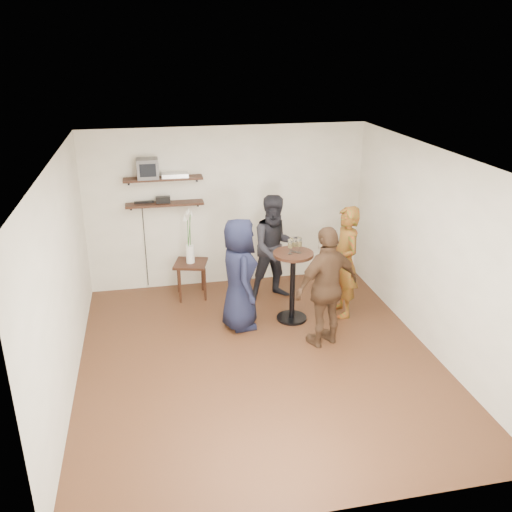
{
  "coord_description": "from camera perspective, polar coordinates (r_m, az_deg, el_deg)",
  "views": [
    {
      "loc": [
        -1.24,
        -5.84,
        3.79
      ],
      "look_at": [
        0.04,
        0.4,
        1.26
      ],
      "focal_mm": 38.0,
      "sensor_mm": 36.0,
      "label": 1
    }
  ],
  "objects": [
    {
      "name": "person_plaid",
      "position": [
        7.92,
        9.34,
        -0.64
      ],
      "size": [
        0.41,
        0.61,
        1.66
      ],
      "primitive_type": "imported",
      "rotation": [
        0.0,
        0.0,
        -1.55
      ],
      "color": "#AE2813",
      "rests_on": "room"
    },
    {
      "name": "power_strip",
      "position": [
        8.59,
        -11.71,
        5.58
      ],
      "size": [
        0.3,
        0.05,
        0.03
      ],
      "primitive_type": "cube",
      "color": "black",
      "rests_on": "shelf_lower"
    },
    {
      "name": "vase_lilies",
      "position": [
        8.41,
        -6.99,
        1.15
      ],
      "size": [
        0.19,
        0.19,
        0.92
      ],
      "rotation": [
        0.0,
        0.0,
        -0.26
      ],
      "color": "white",
      "rests_on": "side_table"
    },
    {
      "name": "person_brown",
      "position": [
        7.1,
        7.49,
        -3.27
      ],
      "size": [
        1.04,
        0.7,
        1.65
      ],
      "primitive_type": "imported",
      "rotation": [
        0.0,
        0.0,
        3.48
      ],
      "color": "#472F1E",
      "rests_on": "room"
    },
    {
      "name": "radio",
      "position": [
        8.53,
        -9.76,
        5.85
      ],
      "size": [
        0.22,
        0.1,
        0.1
      ],
      "primitive_type": "cube",
      "color": "black",
      "rests_on": "shelf_lower"
    },
    {
      "name": "person_dark",
      "position": [
        8.35,
        2.06,
        0.87
      ],
      "size": [
        0.86,
        0.7,
        1.67
      ],
      "primitive_type": "imported",
      "rotation": [
        0.0,
        0.0,
        0.09
      ],
      "color": "black",
      "rests_on": "room"
    },
    {
      "name": "wine_glass_fl",
      "position": [
        7.49,
        3.63,
        1.22
      ],
      "size": [
        0.07,
        0.07,
        0.21
      ],
      "color": "silver",
      "rests_on": "drinks_table"
    },
    {
      "name": "room",
      "position": [
        6.47,
        0.35,
        -1.01
      ],
      "size": [
        4.58,
        5.08,
        2.68
      ],
      "color": "#412215",
      "rests_on": "ground"
    },
    {
      "name": "drinks_table",
      "position": [
        7.73,
        3.89,
        -2.22
      ],
      "size": [
        0.57,
        0.57,
        1.04
      ],
      "color": "black",
      "rests_on": "room"
    },
    {
      "name": "shelf_lower",
      "position": [
        8.55,
        -9.58,
        5.43
      ],
      "size": [
        1.2,
        0.25,
        0.04
      ],
      "primitive_type": "cube",
      "color": "black",
      "rests_on": "room"
    },
    {
      "name": "wine_glass_br",
      "position": [
        7.56,
        4.18,
        1.33
      ],
      "size": [
        0.06,
        0.06,
        0.19
      ],
      "color": "silver",
      "rests_on": "drinks_table"
    },
    {
      "name": "shelf_upper",
      "position": [
        8.45,
        -9.75,
        8.03
      ],
      "size": [
        1.2,
        0.25,
        0.04
      ],
      "primitive_type": "cube",
      "color": "black",
      "rests_on": "room"
    },
    {
      "name": "dvd_deck",
      "position": [
        8.44,
        -8.54,
        8.43
      ],
      "size": [
        0.4,
        0.24,
        0.06
      ],
      "primitive_type": "cube",
      "color": "silver",
      "rests_on": "shelf_upper"
    },
    {
      "name": "crt_monitor",
      "position": [
        8.41,
        -11.34,
        9.03
      ],
      "size": [
        0.32,
        0.3,
        0.3
      ],
      "primitive_type": "cube",
      "color": "#59595B",
      "rests_on": "shelf_upper"
    },
    {
      "name": "wine_glass_fr",
      "position": [
        7.53,
        4.57,
        1.4
      ],
      "size": [
        0.07,
        0.07,
        0.22
      ],
      "color": "silver",
      "rests_on": "drinks_table"
    },
    {
      "name": "wine_glass_bl",
      "position": [
        7.59,
        3.78,
        1.47
      ],
      "size": [
        0.07,
        0.07,
        0.2
      ],
      "color": "silver",
      "rests_on": "drinks_table"
    },
    {
      "name": "side_table",
      "position": [
        8.55,
        -6.87,
        -1.27
      ],
      "size": [
        0.59,
        0.59,
        0.58
      ],
      "rotation": [
        0.0,
        0.0,
        -0.26
      ],
      "color": "black",
      "rests_on": "room"
    },
    {
      "name": "person_navy",
      "position": [
        7.48,
        -1.77,
        -1.93
      ],
      "size": [
        0.55,
        0.81,
        1.6
      ],
      "primitive_type": "imported",
      "rotation": [
        0.0,
        0.0,
        1.63
      ],
      "color": "black",
      "rests_on": "room"
    }
  ]
}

